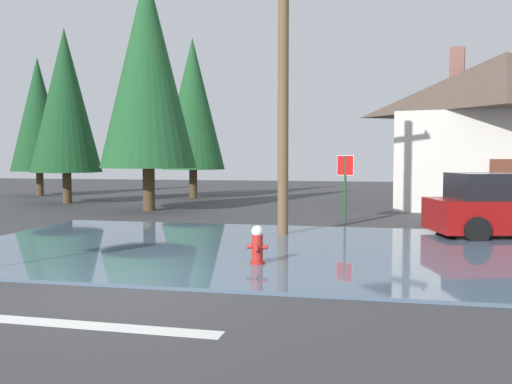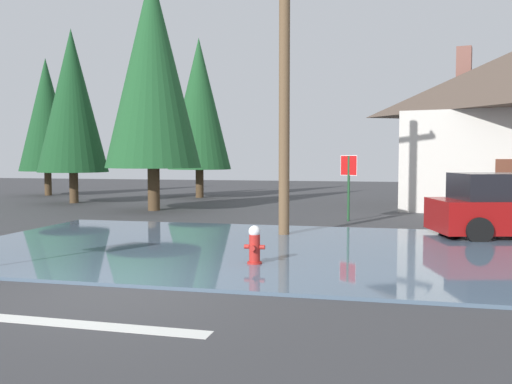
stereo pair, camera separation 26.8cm
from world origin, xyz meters
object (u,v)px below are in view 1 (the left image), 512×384
fire_hydrant (257,246)px  pine_tree_tall_left (193,104)px  stop_sign_far (345,175)px  pine_tree_far_center (147,69)px  pine_tree_short_left (38,115)px  pine_tree_mid_left (65,101)px  utility_pole (283,82)px  house (505,128)px

fire_hydrant → pine_tree_tall_left: (-6.85, 16.86, 4.35)m
stop_sign_far → pine_tree_far_center: 8.76m
pine_tree_tall_left → pine_tree_short_left: (-8.51, -0.28, -0.42)m
pine_tree_tall_left → pine_tree_short_left: pine_tree_tall_left is taller
stop_sign_far → pine_tree_mid_left: 13.62m
pine_tree_tall_left → pine_tree_short_left: bearing=-178.1°
stop_sign_far → pine_tree_tall_left: (-8.09, 8.85, 3.24)m
pine_tree_tall_left → pine_tree_mid_left: pine_tree_tall_left is taller
pine_tree_tall_left → pine_tree_short_left: 8.52m
pine_tree_mid_left → pine_tree_tall_left: bearing=45.2°
utility_pole → stop_sign_far: (1.41, 3.94, -2.50)m
house → pine_tree_mid_left: bearing=-175.9°
utility_pole → pine_tree_mid_left: (-11.11, 8.33, 0.56)m
pine_tree_mid_left → pine_tree_far_center: bearing=-26.4°
house → pine_tree_tall_left: size_ratio=1.17×
pine_tree_short_left → fire_hydrant: bearing=-47.2°
pine_tree_mid_left → pine_tree_far_center: (4.93, -2.45, 0.85)m
stop_sign_far → pine_tree_short_left: size_ratio=0.29×
house → pine_tree_mid_left: (-18.50, -1.32, 1.32)m
fire_hydrant → pine_tree_short_left: 22.94m
utility_pole → pine_tree_far_center: 8.65m
pine_tree_short_left → house: bearing=-7.2°
utility_pole → stop_sign_far: size_ratio=3.60×
house → pine_tree_far_center: pine_tree_far_center is taller
utility_pole → house: size_ratio=0.81×
fire_hydrant → pine_tree_short_left: bearing=132.8°
pine_tree_tall_left → pine_tree_far_center: 6.96m
utility_pole → pine_tree_tall_left: size_ratio=0.95×
utility_pole → pine_tree_tall_left: pine_tree_tall_left is taller
fire_hydrant → pine_tree_mid_left: (-11.29, 12.41, 4.18)m
fire_hydrant → pine_tree_tall_left: pine_tree_tall_left is taller
fire_hydrant → house: size_ratio=0.08×
utility_pole → pine_tree_far_center: (-6.19, 5.88, 1.42)m
stop_sign_far → pine_tree_tall_left: size_ratio=0.26×
pine_tree_far_center → pine_tree_mid_left: bearing=153.6°
utility_pole → pine_tree_far_center: size_ratio=0.83×
pine_tree_tall_left → pine_tree_short_left: size_ratio=1.10×
pine_tree_tall_left → pine_tree_far_center: size_ratio=0.87×
utility_pole → house: utility_pole is taller
pine_tree_tall_left → pine_tree_far_center: pine_tree_far_center is taller
fire_hydrant → pine_tree_short_left: size_ratio=0.11×
utility_pole → stop_sign_far: 4.87m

